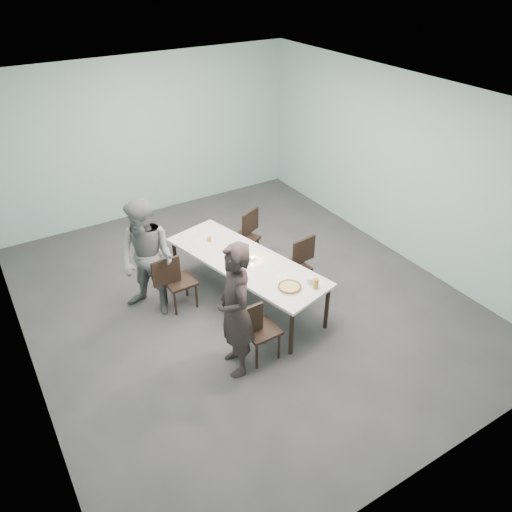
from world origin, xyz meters
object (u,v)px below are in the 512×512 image
chair_far_left (174,279)px  tealight (252,259)px  table (246,263)px  water_tumbler (310,281)px  amber_tumbler (209,239)px  side_plate (282,276)px  diner_far (147,259)px  chair_far_right (247,233)px  diner_near (235,311)px  beer_glass (316,284)px  chair_near_right (298,262)px  chair_near_left (256,328)px  pizza (290,287)px

chair_far_left → tealight: size_ratio=15.54×
table → water_tumbler: bearing=-66.0°
amber_tumbler → side_plate: bearing=-73.0°
table → diner_far: diner_far is taller
chair_far_right → diner_near: 2.60m
chair_far_right → water_tumbler: (-0.20, -2.00, 0.29)m
table → beer_glass: beer_glass is taller
chair_near_right → side_plate: (-0.63, -0.49, 0.25)m
chair_near_left → tealight: chair_near_left is taller
pizza → beer_glass: size_ratio=2.27×
pizza → tealight: tealight is taller
diner_near → side_plate: bearing=126.6°
diner_far → beer_glass: bearing=10.8°
tealight → amber_tumbler: 0.84m
chair_near_left → chair_near_right: bearing=34.5°
side_plate → chair_near_left: bearing=-146.6°
pizza → diner_far: bearing=134.0°
table → tealight: tealight is taller
chair_far_left → beer_glass: beer_glass is taller
chair_far_right → pizza: 2.01m
chair_far_left → chair_far_right: same height
beer_glass → amber_tumbler: bearing=109.5°
table → chair_far_left: 1.06m
chair_near_left → side_plate: 0.89m
chair_near_left → chair_near_right: 1.66m
diner_near → water_tumbler: bearing=107.9°
diner_far → diner_near: bearing=-19.5°
pizza → tealight: size_ratio=6.07×
table → chair_near_right: size_ratio=3.15×
table → chair_far_left: chair_far_left is taller
water_tumbler → beer_glass: bearing=-87.6°
table → chair_far_left: (-0.94, 0.43, -0.19)m
table → diner_near: bearing=-125.8°
table → side_plate: side_plate is taller
chair_near_right → water_tumbler: size_ratio=9.67×
chair_near_left → pizza: 0.73m
chair_near_left → chair_near_right: (1.35, 0.96, 0.00)m
diner_near → tealight: (0.88, 1.05, -0.14)m
diner_near → tealight: bearing=151.2°
table → chair_near_right: 0.87m
beer_glass → table: bearing=111.8°
diner_far → tealight: 1.48m
chair_near_right → water_tumbler: bearing=58.0°
pizza → side_plate: size_ratio=1.89×
pizza → chair_far_left: bearing=129.3°
chair_near_left → chair_far_right: 2.42m
beer_glass → tealight: size_ratio=2.68×
side_plate → beer_glass: (0.23, -0.45, 0.07)m
chair_near_left → side_plate: (0.71, 0.47, 0.25)m
table → chair_near_left: bearing=-114.8°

